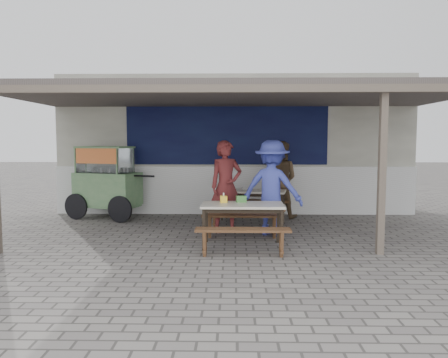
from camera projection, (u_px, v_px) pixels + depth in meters
The scene contains 17 objects.
ground at pixel (235, 241), 8.06m from camera, with size 60.00×60.00×0.00m, color slate.
back_wall at pixel (235, 145), 11.47m from camera, with size 9.00×1.28×3.50m.
warung_roof at pixel (236, 97), 8.72m from camera, with size 9.00×4.21×2.81m.
table_left at pixel (251, 194), 9.67m from camera, with size 1.62×0.92×0.75m.
bench_left_street at pixel (246, 213), 9.09m from camera, with size 1.65×0.57×0.45m.
bench_left_wall at pixel (254, 204), 10.31m from camera, with size 1.65×0.57×0.45m.
table_right at pixel (243, 208), 7.57m from camera, with size 1.43×0.77×0.75m.
bench_right_street at pixel (243, 235), 6.93m from camera, with size 1.52×0.29×0.45m.
bench_right_wall at pixel (242, 220), 8.26m from camera, with size 1.52×0.29×0.45m.
vendor_cart at pixel (107, 179), 10.34m from camera, with size 2.19×1.31×1.71m.
patron_street_side at pixel (226, 186), 8.80m from camera, with size 0.67×0.44×1.85m, color maroon.
patron_wall_side at pixel (279, 179), 10.45m from camera, with size 0.89×0.69×1.83m, color brown.
patron_right_table at pixel (272, 188), 8.51m from camera, with size 1.20×0.69×1.86m, color #414CB9.
tissue_box at pixel (224, 199), 7.73m from camera, with size 0.12×0.12×0.12m, color yellow.
donation_box at pixel (241, 199), 7.76m from camera, with size 0.17×0.12×0.12m, color #3F7F38.
condiment_jar at pixel (266, 188), 9.67m from camera, with size 0.09×0.09×0.10m, color silver.
condiment_bowl at pixel (245, 189), 9.75m from camera, with size 0.20×0.20×0.05m, color silver.
Camera 1 is at (-0.04, -7.93, 1.84)m, focal length 35.00 mm.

